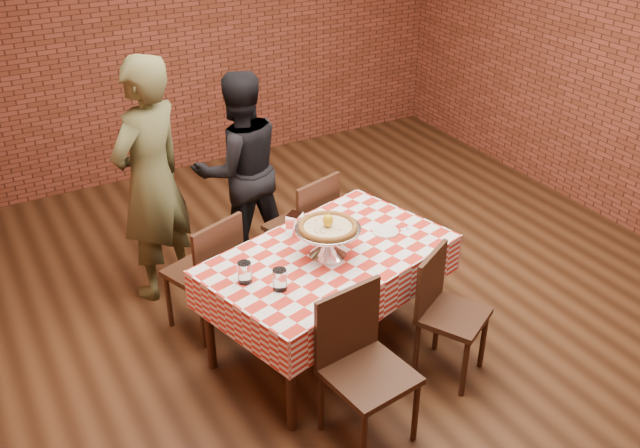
# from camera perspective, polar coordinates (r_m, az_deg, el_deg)

# --- Properties ---
(ground) EXTENTS (6.00, 6.00, 0.00)m
(ground) POSITION_cam_1_polar(r_m,az_deg,el_deg) (5.29, 2.80, -6.84)
(ground) COLOR black
(ground) RESTS_ON ground
(back_wall) EXTENTS (5.50, 0.00, 5.50)m
(back_wall) POSITION_cam_1_polar(r_m,az_deg,el_deg) (7.16, -10.29, 15.58)
(back_wall) COLOR brown
(back_wall) RESTS_ON ground
(table) EXTENTS (1.75, 1.31, 0.75)m
(table) POSITION_cam_1_polar(r_m,az_deg,el_deg) (4.72, 0.69, -6.27)
(table) COLOR #361E11
(table) RESTS_ON ground
(tablecloth) EXTENTS (1.80, 1.36, 0.27)m
(tablecloth) POSITION_cam_1_polar(r_m,az_deg,el_deg) (4.57, 0.71, -3.75)
(tablecloth) COLOR red
(tablecloth) RESTS_ON table
(pizza_stand) EXTENTS (0.60, 0.60, 0.19)m
(pizza_stand) POSITION_cam_1_polar(r_m,az_deg,el_deg) (4.44, 0.64, -1.40)
(pizza_stand) COLOR silver
(pizza_stand) RESTS_ON tablecloth
(pizza) EXTENTS (0.52, 0.52, 0.03)m
(pizza) POSITION_cam_1_polar(r_m,az_deg,el_deg) (4.39, 0.65, -0.27)
(pizza) COLOR beige
(pizza) RESTS_ON pizza_stand
(lemon) EXTENTS (0.09, 0.09, 0.09)m
(lemon) POSITION_cam_1_polar(r_m,az_deg,el_deg) (4.36, 0.65, 0.29)
(lemon) COLOR yellow
(lemon) RESTS_ON pizza
(water_glass_left) EXTENTS (0.10, 0.10, 0.13)m
(water_glass_left) POSITION_cam_1_polar(r_m,az_deg,el_deg) (4.13, -3.29, -4.53)
(water_glass_left) COLOR white
(water_glass_left) RESTS_ON tablecloth
(water_glass_right) EXTENTS (0.10, 0.10, 0.13)m
(water_glass_right) POSITION_cam_1_polar(r_m,az_deg,el_deg) (4.21, -6.14, -3.93)
(water_glass_right) COLOR white
(water_glass_right) RESTS_ON tablecloth
(side_plate) EXTENTS (0.21, 0.21, 0.01)m
(side_plate) POSITION_cam_1_polar(r_m,az_deg,el_deg) (4.74, 5.34, -0.61)
(side_plate) COLOR white
(side_plate) RESTS_ON tablecloth
(sweetener_packet_a) EXTENTS (0.06, 0.06, 0.00)m
(sweetener_packet_a) POSITION_cam_1_polar(r_m,az_deg,el_deg) (4.81, 7.27, -0.30)
(sweetener_packet_a) COLOR white
(sweetener_packet_a) RESTS_ON tablecloth
(sweetener_packet_b) EXTENTS (0.05, 0.04, 0.00)m
(sweetener_packet_b) POSITION_cam_1_polar(r_m,az_deg,el_deg) (4.78, 6.88, -0.43)
(sweetener_packet_b) COLOR white
(sweetener_packet_b) RESTS_ON tablecloth
(condiment_caddy) EXTENTS (0.13, 0.13, 0.15)m
(condiment_caddy) POSITION_cam_1_polar(r_m,az_deg,el_deg) (4.68, -2.07, 0.03)
(condiment_caddy) COLOR silver
(condiment_caddy) RESTS_ON tablecloth
(chair_near_left) EXTENTS (0.50, 0.50, 0.93)m
(chair_near_left) POSITION_cam_1_polar(r_m,az_deg,el_deg) (4.03, 4.03, -12.04)
(chair_near_left) COLOR #361E11
(chair_near_left) RESTS_ON ground
(chair_near_right) EXTENTS (0.52, 0.52, 0.86)m
(chair_near_right) POSITION_cam_1_polar(r_m,az_deg,el_deg) (4.55, 10.76, -7.54)
(chair_near_right) COLOR #361E11
(chair_near_right) RESTS_ON ground
(chair_far_left) EXTENTS (0.54, 0.54, 0.90)m
(chair_far_left) POSITION_cam_1_polar(r_m,az_deg,el_deg) (4.94, -9.52, -3.82)
(chair_far_left) COLOR #361E11
(chair_far_left) RESTS_ON ground
(chair_far_right) EXTENTS (0.53, 0.53, 0.91)m
(chair_far_right) POSITION_cam_1_polar(r_m,az_deg,el_deg) (5.40, -1.61, -0.19)
(chair_far_right) COLOR #361E11
(chair_far_right) RESTS_ON ground
(diner_olive) EXTENTS (0.80, 0.72, 1.84)m
(diner_olive) POSITION_cam_1_polar(r_m,az_deg,el_deg) (5.19, -13.56, 3.45)
(diner_olive) COLOR #494B2A
(diner_olive) RESTS_ON ground
(diner_black) EXTENTS (0.79, 0.63, 1.58)m
(diner_black) POSITION_cam_1_polar(r_m,az_deg,el_deg) (5.57, -6.53, 4.50)
(diner_black) COLOR black
(diner_black) RESTS_ON ground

